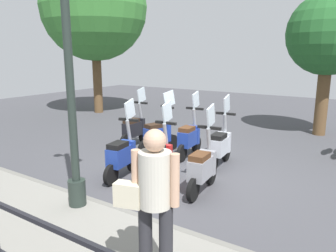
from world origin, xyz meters
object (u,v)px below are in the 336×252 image
Objects in this scene: tree_large at (94,7)px; tree_distant at (329,35)px; lamp_post_near at (69,66)px; pedestrian_with_bag at (153,195)px; scooter_far_2 at (159,134)px; scooter_near_2 at (122,155)px; scooter_far_3 at (135,128)px; scooter_near_1 at (159,159)px; scooter_far_0 at (220,145)px; scooter_far_1 at (189,137)px; scooter_near_0 at (203,167)px.

tree_distant is (0.90, -8.40, -1.25)m from tree_large.
tree_large is at bearing 43.02° from lamp_post_near.
lamp_post_near is 2.41m from pedestrian_with_bag.
tree_large is (7.34, 8.13, 3.11)m from pedestrian_with_bag.
scooter_far_2 is (3.27, 0.77, -1.78)m from lamp_post_near.
tree_distant is 2.70× the size of scooter_far_2.
tree_distant reaches higher than scooter_near_2.
lamp_post_near is 0.75× the size of tree_large.
lamp_post_near is 4.22m from scooter_far_3.
scooter_near_1 is 1.00× the size of scooter_far_0.
scooter_near_0 is at bearing -148.77° from scooter_far_1.
scooter_near_1 is 2.69m from scooter_far_3.
pedestrian_with_bag is at bearing -170.10° from scooter_far_0.
lamp_post_near is at bearing -173.58° from scooter_near_2.
scooter_near_0 and scooter_far_3 have the same top height.
pedestrian_with_bag is 11.39m from tree_large.
scooter_far_3 is at bearing 54.45° from scooter_near_0.
scooter_far_3 is at bearing 24.15° from scooter_near_2.
scooter_near_1 is 1.78m from scooter_far_1.
pedestrian_with_bag is at bearing -142.08° from scooter_near_2.
tree_large reaches higher than scooter_far_1.
tree_distant is 2.70× the size of scooter_near_1.
tree_large reaches higher than scooter_near_2.
scooter_far_2 is (-4.23, 3.00, -2.45)m from tree_distant.
tree_distant is at bearing -22.62° from scooter_near_1.
scooter_near_0 is (-5.75, 1.00, -2.45)m from tree_distant.
scooter_near_1 is (-5.83, 1.88, -2.45)m from tree_distant.
pedestrian_with_bag reaches higher than scooter_far_3.
scooter_far_0 is (-3.40, -7.08, -3.70)m from tree_large.
scooter_near_1 and scooter_far_3 have the same top height.
scooter_near_0 is at bearing -89.28° from scooter_near_1.
tree_distant is 2.70× the size of scooter_far_3.
tree_large is at bearing 48.15° from scooter_near_1.
pedestrian_with_bag is 2.67m from scooter_near_0.
lamp_post_near reaches higher than scooter_far_2.
scooter_near_2 is at bearing 93.25° from scooter_near_0.
tree_distant is at bearing -83.87° from tree_large.
scooter_near_2 is at bearing 156.19° from tree_distant.
scooter_far_2 is (1.52, 2.00, 0.00)m from scooter_near_0.
scooter_near_2 is (-0.16, 0.76, 0.00)m from scooter_near_1.
lamp_post_near reaches higher than scooter_far_3.
pedestrian_with_bag is 5.58m from scooter_far_3.
lamp_post_near is 2.79m from scooter_near_0.
tree_large reaches higher than scooter_far_0.
pedestrian_with_bag is at bearing -159.72° from scooter_far_1.
scooter_far_2 is 1.00× the size of scooter_far_3.
pedestrian_with_bag reaches higher than scooter_far_0.
scooter_far_3 is at bearing 95.21° from scooter_far_2.
tree_distant is 5.74m from scooter_far_2.
scooter_far_0 is at bearing -24.94° from scooter_near_1.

